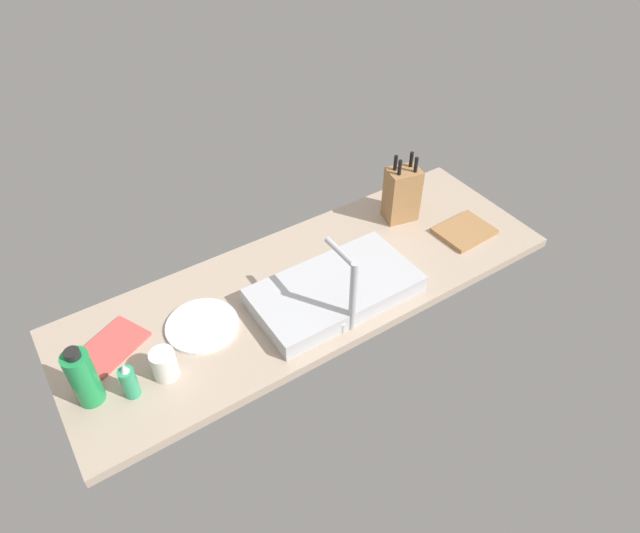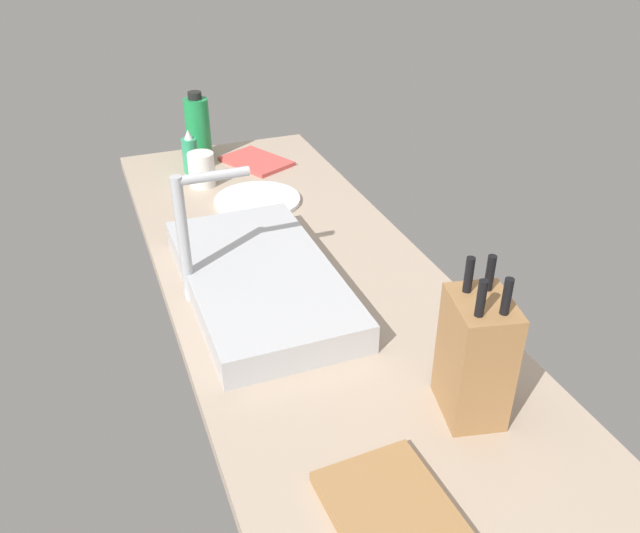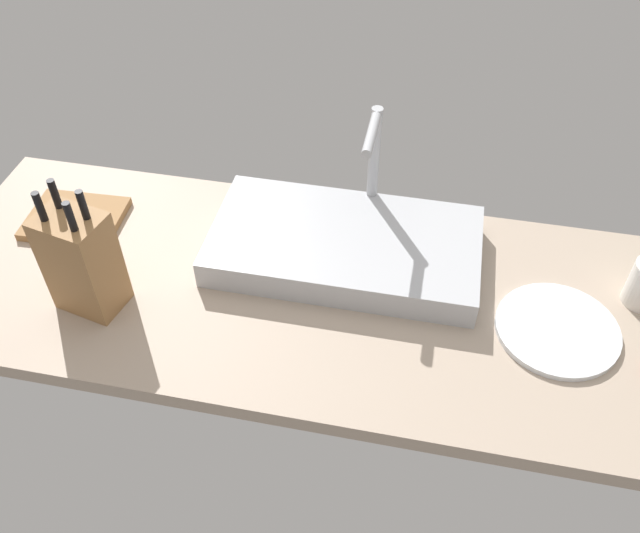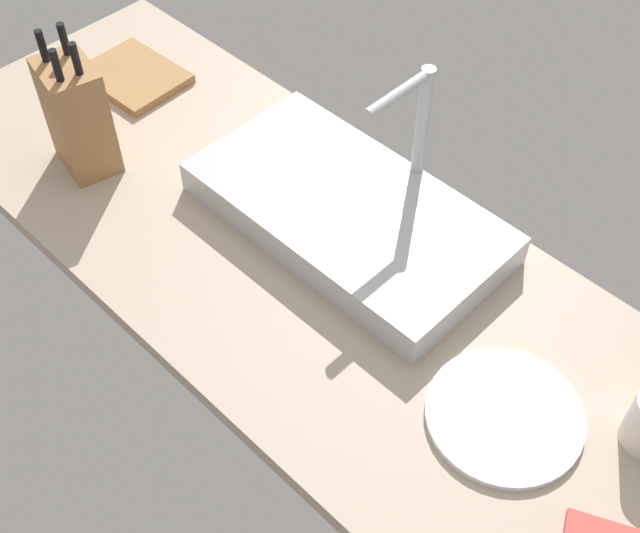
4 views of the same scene
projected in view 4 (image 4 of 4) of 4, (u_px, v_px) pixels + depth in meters
countertop_slab at (316, 272)px, 143.79cm from camera, size 176.97×60.89×3.50cm
sink_basin at (347, 212)px, 146.39cm from camera, size 56.34×29.95×6.33cm
faucet at (416, 129)px, 140.22cm from camera, size 5.50×15.75×28.12cm
knife_block at (77, 116)px, 151.14cm from camera, size 14.11×11.72×28.03cm
cutting_board at (134, 76)px, 175.77cm from camera, size 21.41×17.33×1.80cm
dinner_plate at (504, 415)px, 122.70cm from camera, size 23.74×23.74×1.20cm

